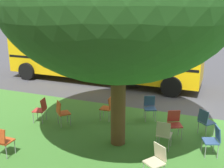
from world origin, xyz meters
The scene contains 13 objects.
ground centered at (0.00, 0.00, 0.00)m, with size 80.00×80.00×0.00m, color #424247.
grass_verge centered at (0.00, 3.20, 0.00)m, with size 48.00×6.00×0.01m, color #3D752D.
chair_0 centered at (0.17, 2.20, 0.52)m, with size 0.55×0.56×0.88m.
chair_1 centered at (4.80, 2.77, 0.52)m, with size 0.50×0.50×0.88m.
chair_2 centered at (1.25, 1.09, 0.52)m, with size 0.55×0.55×0.88m.
chair_3 centered at (0.32, 3.09, 0.52)m, with size 0.42×0.43×0.88m.
chair_4 centered at (2.64, 1.71, 0.52)m, with size 0.44×0.44×0.88m.
chair_5 centered at (-0.73, 1.71, 0.52)m, with size 0.59×0.59×0.88m.
chair_6 centered at (4.37, 5.15, 0.52)m, with size 0.42×0.43×0.88m.
chair_7 centered at (0.20, 4.56, 0.52)m, with size 0.58×0.58×0.88m.
chair_8 centered at (-1.03, 2.93, 0.52)m, with size 0.54×0.53×0.88m.
chair_9 centered at (3.96, 2.74, 0.52)m, with size 0.59×0.59×0.88m.
school_bus centered at (4.98, -3.04, 1.76)m, with size 10.40×2.80×2.88m.
Camera 1 is at (-1.01, 10.50, 4.15)m, focal length 44.82 mm.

